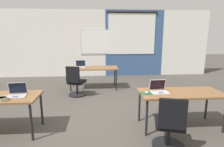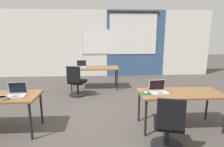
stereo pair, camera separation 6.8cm
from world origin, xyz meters
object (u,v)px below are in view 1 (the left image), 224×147
object	(u,v)px
laptop_near_right_inner	(159,90)
mouse_near_left_inner	(0,97)
desk_far_center	(94,69)
mouse_near_right_inner	(146,92)
chair_near_right_inner	(170,128)
mouse_far_left	(89,67)
desk_near_right	(181,95)
chair_far_left	(76,84)
laptop_far_left	(81,66)
snack_bowl	(2,99)
laptop_near_left_inner	(17,93)

from	to	relation	value
laptop_near_right_inner	mouse_near_left_inner	world-z (taller)	laptop_near_right_inner
desk_far_center	mouse_near_right_inner	xyz separation A→B (m)	(1.06, -2.83, 0.08)
mouse_near_right_inner	chair_near_right_inner	xyz separation A→B (m)	(0.21, -0.70, -0.36)
desk_far_center	laptop_near_right_inner	distance (m)	3.07
mouse_near_right_inner	mouse_far_left	distance (m)	3.09
laptop_near_right_inner	desk_near_right	bearing A→B (deg)	-9.19
mouse_near_right_inner	chair_far_left	size ratio (longest dim) A/B	0.12
chair_far_left	desk_far_center	bearing A→B (deg)	-104.96
chair_near_right_inner	mouse_far_left	size ratio (longest dim) A/B	8.56
laptop_near_right_inner	laptop_far_left	world-z (taller)	laptop_far_left
chair_near_right_inner	laptop_far_left	distance (m)	4.00
mouse_near_left_inner	mouse_far_left	xyz separation A→B (m)	(1.44, 2.89, 0.00)
desk_far_center	snack_bowl	distance (m)	3.37
laptop_near_right_inner	mouse_near_left_inner	xyz separation A→B (m)	(-2.92, -0.12, -0.03)
desk_near_right	chair_far_left	bearing A→B (deg)	137.93
mouse_near_left_inner	mouse_far_left	distance (m)	3.22
chair_near_right_inner	mouse_near_left_inner	world-z (taller)	chair_near_right_inner
mouse_near_left_inner	snack_bowl	xyz separation A→B (m)	(0.12, -0.15, 0.02)
mouse_near_right_inner	desk_near_right	bearing A→B (deg)	2.55
laptop_near_left_inner	chair_far_left	xyz separation A→B (m)	(0.82, 2.04, -0.39)
laptop_near_right_inner	laptop_near_left_inner	distance (m)	2.66
desk_near_right	mouse_near_right_inner	world-z (taller)	mouse_near_right_inner
desk_near_right	mouse_far_left	world-z (taller)	mouse_far_left
chair_near_right_inner	mouse_near_left_inner	bearing A→B (deg)	1.49
laptop_near_left_inner	mouse_near_right_inner	bearing A→B (deg)	-7.15
snack_bowl	chair_far_left	bearing A→B (deg)	66.95
mouse_near_left_inner	laptop_near_left_inner	bearing A→B (deg)	17.69
chair_far_left	desk_near_right	bearing A→B (deg)	156.98
desk_far_center	laptop_far_left	size ratio (longest dim) A/B	4.67
desk_near_right	mouse_far_left	bearing A→B (deg)	124.23
mouse_far_left	mouse_near_left_inner	bearing A→B (deg)	-116.44
laptop_near_left_inner	mouse_far_left	size ratio (longest dim) A/B	3.33
laptop_near_left_inner	mouse_near_left_inner	bearing A→B (deg)	-168.64
laptop_near_right_inner	chair_far_left	world-z (taller)	laptop_near_right_inner
laptop_far_left	laptop_near_right_inner	bearing A→B (deg)	-60.76
mouse_far_left	chair_far_left	xyz separation A→B (m)	(-0.35, -0.76, -0.36)
desk_far_center	laptop_far_left	world-z (taller)	laptop_far_left
laptop_near_right_inner	laptop_far_left	bearing A→B (deg)	117.64
laptop_far_left	chair_far_left	xyz separation A→B (m)	(-0.08, -0.82, -0.39)
chair_near_right_inner	laptop_near_left_inner	distance (m)	2.73
desk_near_right	chair_far_left	size ratio (longest dim) A/B	1.74
laptop_near_right_inner	laptop_far_left	size ratio (longest dim) A/B	1.02
desk_near_right	mouse_near_left_inner	world-z (taller)	mouse_near_left_inner
desk_far_center	snack_bowl	xyz separation A→B (m)	(-1.48, -3.03, 0.10)
desk_far_center	chair_far_left	xyz separation A→B (m)	(-0.51, -0.76, -0.28)
mouse_far_left	snack_bowl	distance (m)	3.31
mouse_near_left_inner	snack_bowl	bearing A→B (deg)	-51.81
laptop_near_right_inner	snack_bowl	bearing A→B (deg)	-178.82
chair_far_left	snack_bowl	world-z (taller)	chair_far_left
desk_far_center	laptop_near_left_inner	size ratio (longest dim) A/B	4.47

